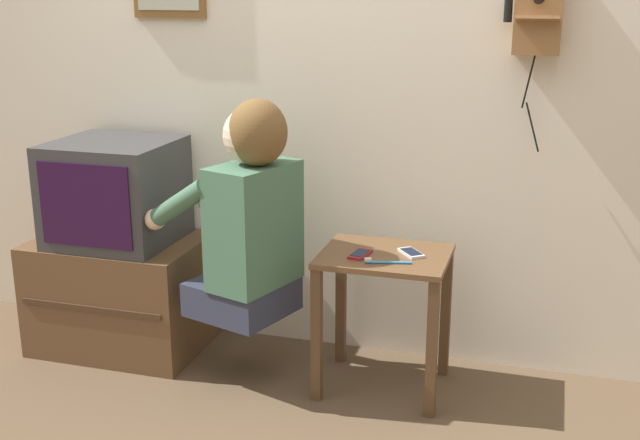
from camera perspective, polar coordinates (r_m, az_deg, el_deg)
name	(u,v)px	position (r m, az deg, el deg)	size (l,w,h in m)	color
wall_back	(326,65)	(3.47, 0.43, 10.94)	(6.80, 0.05, 2.55)	silver
side_table	(384,286)	(3.23, 4.58, -4.71)	(0.51, 0.42, 0.58)	brown
person	(249,213)	(3.19, -5.10, 0.49)	(0.63, 0.53, 0.89)	#2D3347
tv_stand	(122,293)	(3.78, -13.89, -5.04)	(0.74, 0.53, 0.51)	brown
television	(116,192)	(3.62, -14.33, 1.96)	(0.51, 0.49, 0.45)	#38383A
wall_phone_antique	(539,4)	(3.24, 15.30, 14.57)	(0.22, 0.19, 0.78)	olive
cell_phone_held	(360,254)	(3.15, 2.87, -2.44)	(0.08, 0.13, 0.01)	maroon
cell_phone_spare	(411,253)	(3.19, 6.50, -2.34)	(0.12, 0.13, 0.01)	silver
toothbrush	(385,262)	(3.07, 4.63, -2.99)	(0.18, 0.06, 0.02)	#338CD8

